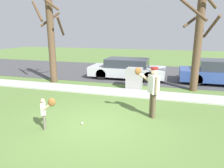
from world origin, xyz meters
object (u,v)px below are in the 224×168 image
Objects in this scene: utility_cabinet at (134,78)px; baseball at (82,123)px; person_adult at (152,87)px; parked_wagon_blue at (222,73)px; parked_sedan_silver at (127,69)px; person_child at (46,109)px; street_tree_far at (51,37)px; street_tree_near at (198,39)px.

baseball is at bearing -100.29° from utility_cabinet.
person_adult is 23.60× the size of baseball.
person_adult is 0.39× the size of parked_wagon_blue.
parked_sedan_silver is (-2.03, 5.62, -0.47)m from person_adult.
person_child is 0.21× the size of street_tree_far.
parked_wagon_blue is (4.53, 2.17, 0.13)m from utility_cabinet.
parked_wagon_blue is (6.25, 7.45, -0.00)m from person_child.
street_tree_near reaches higher than baseball.
baseball is at bearing 4.11° from person_child.
parked_wagon_blue is (1.61, 1.76, -1.86)m from street_tree_near.
street_tree_far is (-7.65, -0.30, 0.04)m from street_tree_near.
parked_wagon_blue is at bearing -151.01° from person_adult.
person_child is 1.23m from baseball.
parked_wagon_blue is at bearing 12.57° from street_tree_far.
person_adult reaches higher than person_child.
utility_cabinet is 3.56m from street_tree_near.
street_tree_near is (2.92, 0.41, 1.99)m from utility_cabinet.
street_tree_far reaches higher than parked_wagon_blue.
person_child is at bearing -129.18° from street_tree_near.
utility_cabinet is at bearing -154.41° from parked_wagon_blue.
baseball is at bearing -90.18° from parked_sedan_silver.
person_adult is at bearing 30.08° from baseball.
utility_cabinet is 0.23× the size of parked_sedan_silver.
street_tree_near reaches higher than parked_sedan_silver.
street_tree_far is 9.68m from parked_wagon_blue.
person_adult is 0.38× the size of parked_sedan_silver.
street_tree_near is at bearing -24.73° from parked_sedan_silver.
utility_cabinet is 2.29m from parked_sedan_silver.
person_adult is 0.37× the size of street_tree_near.
utility_cabinet is at bearing -101.56° from person_adult.
parked_sedan_silver is at bearing 27.44° from street_tree_far.
person_child is 7.46m from parked_sedan_silver.
street_tree_near is at bearing 53.48° from baseball.
utility_cabinet is at bearing 79.71° from baseball.
person_child is at bearing -129.99° from parked_wagon_blue.
utility_cabinet is (0.85, 4.68, 0.49)m from baseball.
street_tree_far is at bearing -152.56° from parked_sedan_silver.
parked_wagon_blue is (5.38, 6.85, 0.62)m from baseball.
street_tree_far is at bearing 129.10° from baseball.
person_child reaches higher than baseball.
street_tree_near reaches higher than utility_cabinet.
street_tree_far reaches higher than person_adult.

